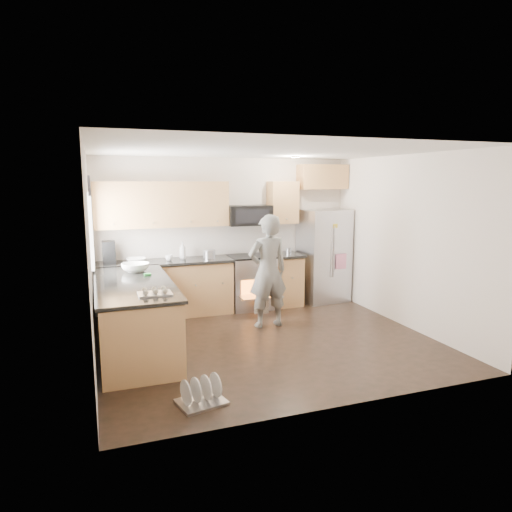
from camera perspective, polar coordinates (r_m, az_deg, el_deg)
name	(u,v)px	position (r m, az deg, el deg)	size (l,w,h in m)	color
ground	(267,341)	(6.48, 1.34, -10.55)	(4.50, 4.50, 0.00)	black
room_shell	(264,221)	(6.12, 1.02, 4.36)	(4.54, 4.04, 2.62)	silver
back_cabinet_run	(197,256)	(7.71, -7.39, 0.00)	(4.45, 0.64, 2.50)	tan
peninsula	(135,316)	(6.21, -14.89, -7.26)	(0.96, 2.36, 1.05)	tan
stove_range	(251,270)	(7.95, -0.64, -1.73)	(0.76, 0.97, 1.79)	#B7B7BC
refrigerator	(324,256)	(8.49, 8.44, 0.04)	(0.89, 0.73, 1.69)	#B7B7BC
person	(268,271)	(6.89, 1.48, -1.92)	(0.63, 0.41, 1.72)	gray
dish_rack	(201,396)	(4.82, -6.86, -16.99)	(0.53, 0.46, 0.28)	#B7B7BC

